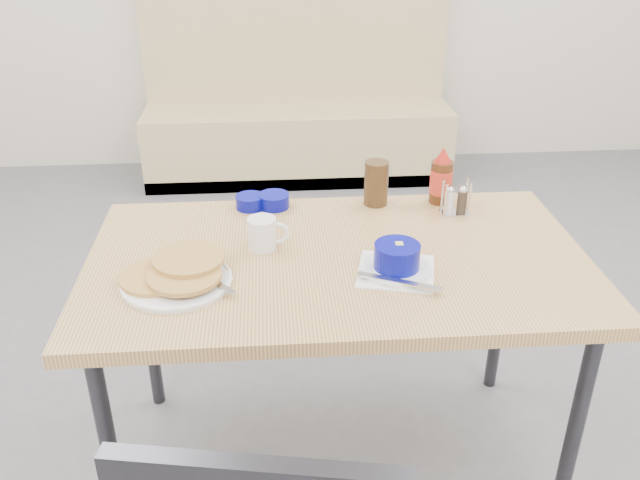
{
  "coord_description": "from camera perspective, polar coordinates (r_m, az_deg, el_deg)",
  "views": [
    {
      "loc": [
        -0.18,
        -1.4,
        1.68
      ],
      "look_at": [
        -0.05,
        0.24,
        0.82
      ],
      "focal_mm": 38.0,
      "sensor_mm": 36.0,
      "label": 1
    }
  ],
  "objects": [
    {
      "name": "pancake_plate",
      "position": [
        1.8,
        -11.97,
        -2.95
      ],
      "size": [
        0.31,
        0.29,
        0.05
      ],
      "rotation": [
        0.0,
        0.0,
        0.39
      ],
      "color": "white",
      "rests_on": "dining_table"
    },
    {
      "name": "booth_bench",
      "position": [
        4.39,
        -1.9,
        10.11
      ],
      "size": [
        1.9,
        0.56,
        1.22
      ],
      "color": "tan",
      "rests_on": "ground"
    },
    {
      "name": "creamer_bowl",
      "position": [
        2.18,
        -5.89,
        3.21
      ],
      "size": [
        0.09,
        0.09,
        0.04
      ],
      "rotation": [
        0.0,
        0.0,
        0.03
      ],
      "color": "#050983",
      "rests_on": "dining_table"
    },
    {
      "name": "grits_setting",
      "position": [
        1.81,
        6.48,
        -1.73
      ],
      "size": [
        0.24,
        0.26,
        0.08
      ],
      "rotation": [
        0.0,
        0.0,
        -0.23
      ],
      "color": "white",
      "rests_on": "dining_table"
    },
    {
      "name": "coffee_mug",
      "position": [
        1.92,
        -4.78,
        0.59
      ],
      "size": [
        0.12,
        0.08,
        0.09
      ],
      "rotation": [
        0.0,
        0.0,
        -0.05
      ],
      "color": "white",
      "rests_on": "dining_table"
    },
    {
      "name": "condiment_caddy",
      "position": [
        2.17,
        11.33,
        3.13
      ],
      "size": [
        0.09,
        0.06,
        0.11
      ],
      "rotation": [
        0.0,
        0.0,
        0.03
      ],
      "color": "silver",
      "rests_on": "dining_table"
    },
    {
      "name": "butter_bowl",
      "position": [
        2.18,
        -3.91,
        3.31
      ],
      "size": [
        0.1,
        0.1,
        0.04
      ],
      "rotation": [
        0.0,
        0.0,
        0.28
      ],
      "color": "#050983",
      "rests_on": "dining_table"
    },
    {
      "name": "syrup_bottle",
      "position": [
        2.23,
        10.17,
        5.1
      ],
      "size": [
        0.07,
        0.07,
        0.19
      ],
      "rotation": [
        0.0,
        0.0,
        -0.07
      ],
      "color": "#47230F",
      "rests_on": "dining_table"
    },
    {
      "name": "sugar_wrapper",
      "position": [
        1.85,
        -14.07,
        -3.12
      ],
      "size": [
        0.04,
        0.04,
        0.0
      ],
      "primitive_type": "cube",
      "rotation": [
        0.0,
        0.0,
        0.43
      ],
      "color": "#FF5466",
      "rests_on": "dining_table"
    },
    {
      "name": "dining_table",
      "position": [
        1.93,
        1.51,
        -2.97
      ],
      "size": [
        1.4,
        0.8,
        0.76
      ],
      "color": "tan",
      "rests_on": "ground"
    },
    {
      "name": "amber_tumbler",
      "position": [
        2.19,
        4.75,
        4.8
      ],
      "size": [
        0.1,
        0.1,
        0.15
      ],
      "primitive_type": "cylinder",
      "rotation": [
        0.0,
        0.0,
        -0.4
      ],
      "color": "#3E2913",
      "rests_on": "dining_table"
    }
  ]
}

